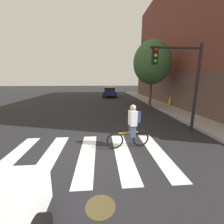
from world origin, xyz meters
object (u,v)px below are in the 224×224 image
cyclist (132,127)px  fire_hydrant (170,101)px  manhole_cover (100,206)px  traffic_light_near (181,74)px  street_tree_near (152,63)px  sedan_mid (110,92)px

cyclist → fire_hydrant: bearing=56.4°
manhole_cover → traffic_light_near: size_ratio=0.15×
cyclist → traffic_light_near: traffic_light_near is taller
traffic_light_near → cyclist: bearing=-149.3°
manhole_cover → fire_hydrant: (6.80, 11.08, 0.53)m
cyclist → street_tree_near: street_tree_near is taller
traffic_light_near → fire_hydrant: size_ratio=5.38×
manhole_cover → street_tree_near: bearing=66.5°
street_tree_near → fire_hydrant: bearing=-1.0°
sedan_mid → traffic_light_near: traffic_light_near is taller
manhole_cover → fire_hydrant: fire_hydrant is taller
manhole_cover → cyclist: cyclist is taller
cyclist → traffic_light_near: size_ratio=0.41×
manhole_cover → cyclist: 3.05m
sedan_mid → fire_hydrant: 10.38m
cyclist → street_tree_near: size_ratio=0.28×
sedan_mid → cyclist: cyclist is taller
traffic_light_near → street_tree_near: (0.97, 6.87, 1.25)m
manhole_cover → traffic_light_near: 6.41m
sedan_mid → street_tree_near: bearing=-69.6°
sedan_mid → traffic_light_near: 16.08m
manhole_cover → street_tree_near: street_tree_near is taller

